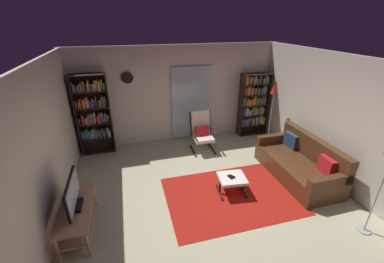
# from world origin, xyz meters

# --- Properties ---
(ground_plane) EXTENTS (7.02, 7.02, 0.00)m
(ground_plane) POSITION_xyz_m (0.00, 0.00, 0.00)
(ground_plane) COLOR #B7B28F
(wall_back) EXTENTS (5.60, 0.06, 2.60)m
(wall_back) POSITION_xyz_m (0.00, 2.90, 1.30)
(wall_back) COLOR beige
(wall_back) RESTS_ON ground
(wall_left) EXTENTS (0.06, 6.00, 2.60)m
(wall_left) POSITION_xyz_m (-2.70, 0.00, 1.30)
(wall_left) COLOR beige
(wall_left) RESTS_ON ground
(wall_right) EXTENTS (0.06, 6.00, 2.60)m
(wall_right) POSITION_xyz_m (2.70, 0.00, 1.30)
(wall_right) COLOR beige
(wall_right) RESTS_ON ground
(glass_door_panel) EXTENTS (1.10, 0.01, 2.00)m
(glass_door_panel) POSITION_xyz_m (0.36, 2.83, 1.05)
(glass_door_panel) COLOR silver
(area_rug) EXTENTS (2.51, 1.81, 0.01)m
(area_rug) POSITION_xyz_m (0.41, 0.08, 0.00)
(area_rug) COLOR #A71B14
(area_rug) RESTS_ON ground
(tv_stand) EXTENTS (0.50, 1.25, 0.47)m
(tv_stand) POSITION_xyz_m (-2.33, -0.06, 0.31)
(tv_stand) COLOR tan
(tv_stand) RESTS_ON ground
(television) EXTENTS (0.20, 0.86, 0.52)m
(television) POSITION_xyz_m (-2.33, -0.05, 0.71)
(television) COLOR black
(television) RESTS_ON tv_stand
(bookshelf_near_tv) EXTENTS (0.80, 0.30, 2.03)m
(bookshelf_near_tv) POSITION_xyz_m (-2.18, 2.66, 1.10)
(bookshelf_near_tv) COLOR black
(bookshelf_near_tv) RESTS_ON ground
(bookshelf_near_sofa) EXTENTS (0.84, 0.30, 1.81)m
(bookshelf_near_sofa) POSITION_xyz_m (2.16, 2.63, 0.97)
(bookshelf_near_sofa) COLOR black
(bookshelf_near_sofa) RESTS_ON ground
(leather_sofa) EXTENTS (0.91, 1.96, 0.88)m
(leather_sofa) POSITION_xyz_m (2.11, 0.31, 0.31)
(leather_sofa) COLOR #4F2E18
(leather_sofa) RESTS_ON ground
(lounge_armchair) EXTENTS (0.57, 0.66, 1.02)m
(lounge_armchair) POSITION_xyz_m (0.43, 2.09, 0.53)
(lounge_armchair) COLOR black
(lounge_armchair) RESTS_ON ground
(ottoman) EXTENTS (0.57, 0.54, 0.36)m
(ottoman) POSITION_xyz_m (0.47, 0.18, 0.30)
(ottoman) COLOR white
(ottoman) RESTS_ON ground
(tv_remote) EXTENTS (0.08, 0.15, 0.02)m
(tv_remote) POSITION_xyz_m (0.41, 0.17, 0.37)
(tv_remote) COLOR black
(tv_remote) RESTS_ON ottoman
(cell_phone) EXTENTS (0.13, 0.15, 0.01)m
(cell_phone) POSITION_xyz_m (0.46, 0.19, 0.37)
(cell_phone) COLOR black
(cell_phone) RESTS_ON ottoman
(floor_lamp_by_shelf) EXTENTS (0.22, 0.22, 1.70)m
(floor_lamp_by_shelf) POSITION_xyz_m (2.33, 1.94, 1.39)
(floor_lamp_by_shelf) COLOR #A5A5AD
(floor_lamp_by_shelf) RESTS_ON ground
(wall_clock) EXTENTS (0.29, 0.03, 0.29)m
(wall_clock) POSITION_xyz_m (-1.29, 2.82, 1.85)
(wall_clock) COLOR silver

